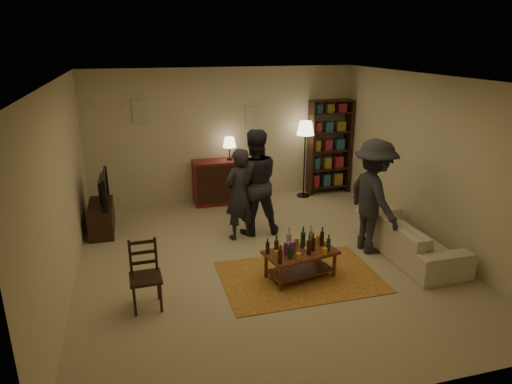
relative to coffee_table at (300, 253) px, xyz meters
name	(u,v)px	position (x,y,z in m)	size (l,w,h in m)	color
floor	(265,259)	(-0.30, 0.66, -0.37)	(6.00, 6.00, 0.00)	#C6B793
room_shell	(191,114)	(-0.95, 3.64, 1.44)	(6.00, 6.00, 6.00)	beige
rug	(300,277)	(0.01, 0.00, -0.37)	(2.20, 1.50, 0.01)	#9B4421
coffee_table	(300,253)	(0.00, 0.00, 0.00)	(1.08, 0.73, 0.74)	brown
dining_chair	(145,272)	(-2.11, -0.16, 0.09)	(0.40, 0.40, 0.89)	black
tv_stand	(101,211)	(-2.75, 2.46, 0.01)	(0.40, 1.00, 1.06)	black
dresser	(219,181)	(-0.50, 3.37, 0.10)	(1.00, 0.50, 1.36)	maroon
bookshelf	(329,146)	(1.94, 3.44, 0.66)	(0.90, 0.34, 2.02)	black
floor_lamp	(305,133)	(1.34, 3.31, 0.99)	(0.36, 0.36, 1.62)	black
sofa	(408,236)	(1.90, 0.26, -0.07)	(2.08, 0.81, 0.61)	beige
person_left	(239,194)	(-0.49, 1.57, 0.40)	(0.57, 0.37, 1.55)	#25252C
person_right	(254,182)	(-0.19, 1.72, 0.54)	(0.89, 0.69, 1.82)	#24242B
person_by_sofa	(374,197)	(1.40, 0.53, 0.53)	(1.16, 0.67, 1.80)	#27292F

